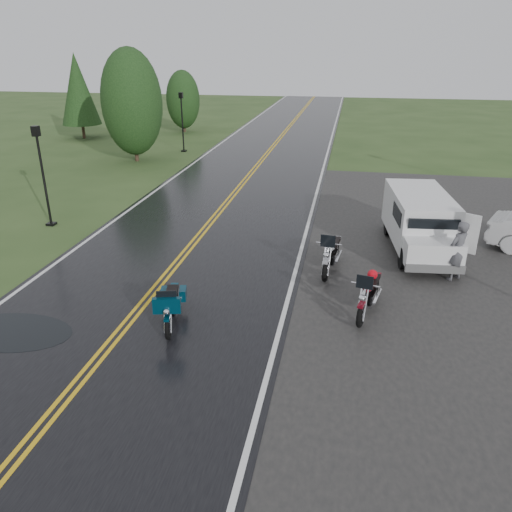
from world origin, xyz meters
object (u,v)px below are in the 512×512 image
(motorcycle_teal, at_px, (167,318))
(person_at_van, at_px, (458,252))
(lamp_post_near_left, at_px, (43,177))
(van_white, at_px, (406,240))
(motorcycle_red, at_px, (362,305))
(motorcycle_silver, at_px, (326,261))
(lamp_post_far_left, at_px, (182,122))

(motorcycle_teal, bearing_deg, person_at_van, 19.70)
(person_at_van, bearing_deg, lamp_post_near_left, -52.36)
(van_white, distance_m, person_at_van, 1.52)
(motorcycle_red, xyz_separation_m, motorcycle_silver, (-1.00, 2.41, 0.03))
(motorcycle_teal, bearing_deg, lamp_post_far_left, 93.79)
(van_white, xyz_separation_m, lamp_post_near_left, (-13.10, 1.77, 0.93))
(van_white, bearing_deg, person_at_van, -26.01)
(lamp_post_near_left, bearing_deg, motorcycle_teal, -43.78)
(motorcycle_silver, distance_m, person_at_van, 3.86)
(motorcycle_red, height_order, van_white, van_white)
(van_white, bearing_deg, motorcycle_red, -114.46)
(van_white, relative_size, lamp_post_near_left, 1.30)
(motorcycle_silver, xyz_separation_m, person_at_van, (3.74, 0.92, 0.21))
(motorcycle_teal, distance_m, lamp_post_far_left, 22.93)
(motorcycle_silver, xyz_separation_m, lamp_post_near_left, (-10.77, 3.21, 1.22))
(motorcycle_silver, xyz_separation_m, lamp_post_far_left, (-10.25, 18.06, 1.19))
(motorcycle_teal, xyz_separation_m, lamp_post_far_left, (-6.80, 21.86, 1.28))
(motorcycle_red, distance_m, van_white, 4.10)
(motorcycle_red, bearing_deg, motorcycle_silver, 125.48)
(motorcycle_teal, height_order, person_at_van, person_at_van)
(motorcycle_teal, relative_size, lamp_post_far_left, 0.54)
(lamp_post_far_left, bearing_deg, motorcycle_silver, -60.42)
(motorcycle_teal, bearing_deg, motorcycle_red, 3.75)
(motorcycle_red, height_order, person_at_van, person_at_van)
(person_at_van, xyz_separation_m, lamp_post_far_left, (-14.00, 17.15, 0.98))
(motorcycle_red, distance_m, lamp_post_far_left, 23.40)
(lamp_post_near_left, height_order, lamp_post_far_left, lamp_post_near_left)
(person_at_van, height_order, lamp_post_near_left, lamp_post_near_left)
(motorcycle_teal, height_order, van_white, van_white)
(motorcycle_teal, bearing_deg, motorcycle_silver, 34.18)
(lamp_post_far_left, bearing_deg, person_at_van, -50.78)
(motorcycle_red, distance_m, lamp_post_near_left, 13.10)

